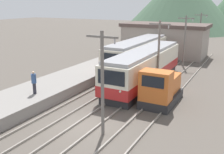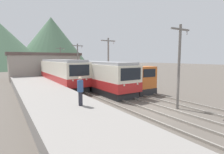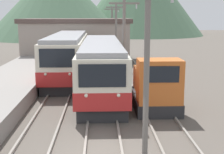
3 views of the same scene
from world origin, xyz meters
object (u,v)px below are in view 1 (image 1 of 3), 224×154
object	(u,v)px
shunting_locomotive	(161,89)
catenary_mast_mid	(159,52)
catenary_mast_near	(103,80)
catenary_mast_distant	(200,31)
catenary_mast_far	(185,39)
commuter_train_center	(145,68)
commuter_train_left	(138,56)
person_on_platform	(34,82)

from	to	relation	value
shunting_locomotive	catenary_mast_mid	distance (m)	4.52
catenary_mast_near	catenary_mast_distant	bearing A→B (deg)	90.00
shunting_locomotive	catenary_mast_distant	xyz separation A→B (m)	(-1.49, 24.13, 2.28)
catenary_mast_near	catenary_mast_mid	world-z (taller)	same
catenary_mast_far	shunting_locomotive	bearing A→B (deg)	-83.86
commuter_train_center	shunting_locomotive	xyz separation A→B (m)	(3.00, -4.25, -0.42)
commuter_train_left	catenary_mast_far	xyz separation A→B (m)	(4.31, 4.79, 1.78)
catenary_mast_distant	person_on_platform	bearing A→B (deg)	-103.96
catenary_mast_mid	catenary_mast_distant	world-z (taller)	same
catenary_mast_mid	catenary_mast_far	distance (m)	10.27
catenary_mast_far	person_on_platform	bearing A→B (deg)	-111.03
commuter_train_left	catenary_mast_distant	bearing A→B (deg)	74.03
person_on_platform	commuter_train_center	bearing A→B (deg)	58.05
catenary_mast_far	catenary_mast_mid	bearing A→B (deg)	-90.00
commuter_train_left	catenary_mast_distant	world-z (taller)	catenary_mast_distant
catenary_mast_distant	commuter_train_left	bearing A→B (deg)	-105.97
commuter_train_left	catenary_mast_distant	xyz separation A→B (m)	(4.31, 15.06, 1.78)
catenary_mast_far	person_on_platform	distance (m)	20.17
shunting_locomotive	catenary_mast_mid	xyz separation A→B (m)	(-1.49, 3.60, 2.28)
catenary_mast_near	catenary_mast_distant	size ratio (longest dim) A/B	1.00
person_on_platform	catenary_mast_distant	bearing A→B (deg)	76.04
shunting_locomotive	person_on_platform	bearing A→B (deg)	-150.62
commuter_train_left	person_on_platform	distance (m)	14.28
commuter_train_left	shunting_locomotive	size ratio (longest dim) A/B	2.87
catenary_mast_far	person_on_platform	world-z (taller)	catenary_mast_far
commuter_train_left	catenary_mast_near	xyz separation A→B (m)	(4.31, -15.74, 1.78)
commuter_train_center	person_on_platform	size ratio (longest dim) A/B	7.77
shunting_locomotive	catenary_mast_near	xyz separation A→B (m)	(-1.49, -6.66, 2.28)
person_on_platform	shunting_locomotive	bearing A→B (deg)	29.38
shunting_locomotive	catenary_mast_distant	size ratio (longest dim) A/B	0.74
commuter_train_center	catenary_mast_near	distance (m)	11.17
catenary_mast_near	catenary_mast_mid	size ratio (longest dim) A/B	1.00
commuter_train_left	commuter_train_center	distance (m)	5.58
commuter_train_center	catenary_mast_distant	distance (m)	20.03
commuter_train_left	commuter_train_center	size ratio (longest dim) A/B	0.95
catenary_mast_mid	catenary_mast_distant	size ratio (longest dim) A/B	1.00
catenary_mast_far	catenary_mast_distant	distance (m)	10.27
commuter_train_center	shunting_locomotive	size ratio (longest dim) A/B	3.03
commuter_train_center	catenary_mast_near	world-z (taller)	catenary_mast_near
commuter_train_center	person_on_platform	xyz separation A→B (m)	(-5.71, -9.15, 0.28)
commuter_train_left	person_on_platform	bearing A→B (deg)	-101.75
shunting_locomotive	person_on_platform	xyz separation A→B (m)	(-8.71, -4.90, 0.70)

